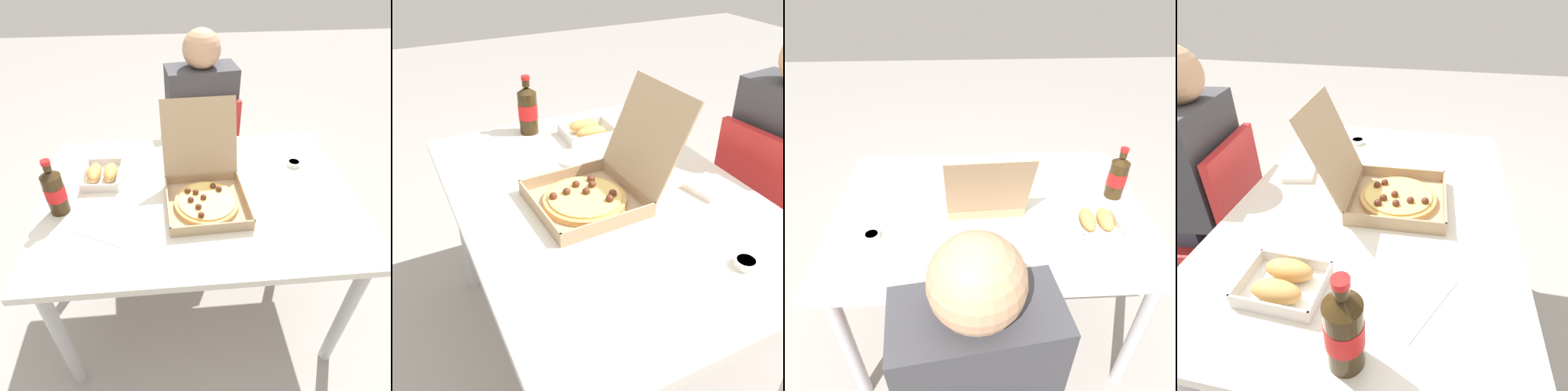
% 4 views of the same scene
% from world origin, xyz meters
% --- Properties ---
extents(ground_plane, '(10.00, 10.00, 0.00)m').
position_xyz_m(ground_plane, '(0.00, 0.00, 0.00)').
color(ground_plane, gray).
extents(dining_table, '(1.23, 0.86, 0.71)m').
position_xyz_m(dining_table, '(0.00, 0.00, 0.63)').
color(dining_table, silver).
rests_on(dining_table, ground_plane).
extents(pizza_box_open, '(0.31, 0.43, 0.32)m').
position_xyz_m(pizza_box_open, '(0.02, -0.04, 0.75)').
color(pizza_box_open, tan).
rests_on(pizza_box_open, dining_table).
extents(bread_side_box, '(0.16, 0.20, 0.06)m').
position_xyz_m(bread_side_box, '(-0.39, 0.14, 0.73)').
color(bread_side_box, white).
rests_on(bread_side_box, dining_table).
extents(cola_bottle, '(0.07, 0.07, 0.22)m').
position_xyz_m(cola_bottle, '(-0.52, -0.05, 0.80)').
color(cola_bottle, '#33230F').
rests_on(cola_bottle, dining_table).
extents(paper_menu, '(0.26, 0.23, 0.00)m').
position_xyz_m(paper_menu, '(-0.34, -0.15, 0.71)').
color(paper_menu, white).
rests_on(paper_menu, dining_table).
extents(napkin_pile, '(0.13, 0.13, 0.02)m').
position_xyz_m(napkin_pile, '(0.12, 0.30, 0.72)').
color(napkin_pile, white).
rests_on(napkin_pile, dining_table).
extents(dipping_sauce_cup, '(0.06, 0.06, 0.02)m').
position_xyz_m(dipping_sauce_cup, '(0.44, 0.16, 0.72)').
color(dipping_sauce_cup, white).
rests_on(dipping_sauce_cup, dining_table).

